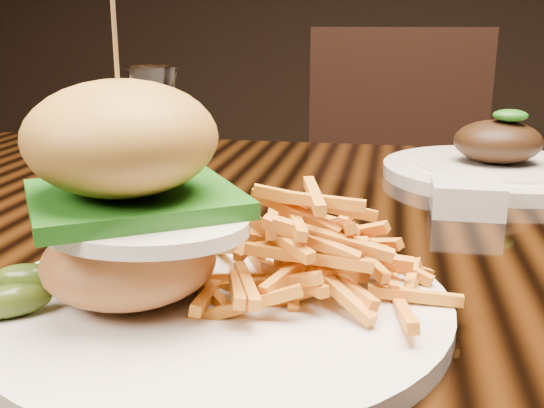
% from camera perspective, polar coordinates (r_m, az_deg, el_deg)
% --- Properties ---
extents(dining_table, '(1.60, 0.90, 0.75)m').
position_cam_1_polar(dining_table, '(0.75, 5.23, -6.66)').
color(dining_table, black).
rests_on(dining_table, ground).
extents(burger_plate, '(0.34, 0.34, 0.22)m').
position_cam_1_polar(burger_plate, '(0.46, -5.89, -3.06)').
color(burger_plate, silver).
rests_on(burger_plate, dining_table).
extents(ramekin, '(0.09, 0.09, 0.04)m').
position_cam_1_polar(ramekin, '(0.76, 17.02, 0.63)').
color(ramekin, silver).
rests_on(ramekin, dining_table).
extents(wine_glass, '(0.06, 0.06, 0.16)m').
position_cam_1_polar(wine_glass, '(0.75, -10.51, 8.72)').
color(wine_glass, white).
rests_on(wine_glass, dining_table).
extents(water_tumbler, '(0.06, 0.06, 0.09)m').
position_cam_1_polar(water_tumbler, '(0.87, -16.50, 4.26)').
color(water_tumbler, white).
rests_on(water_tumbler, dining_table).
extents(far_dish, '(0.31, 0.31, 0.10)m').
position_cam_1_polar(far_dish, '(0.94, 19.41, 3.31)').
color(far_dish, silver).
rests_on(far_dish, dining_table).
extents(chair_far, '(0.47, 0.48, 0.95)m').
position_cam_1_polar(chair_far, '(1.63, 10.95, 0.68)').
color(chair_far, black).
rests_on(chair_far, ground).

